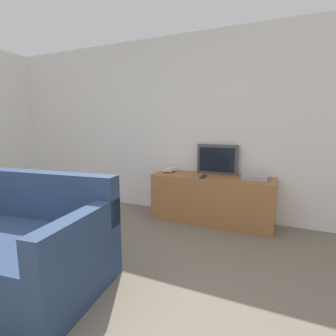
% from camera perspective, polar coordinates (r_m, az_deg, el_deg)
% --- Properties ---
extents(wall_back, '(9.00, 0.06, 2.60)m').
position_cam_1_polar(wall_back, '(4.02, 1.18, 8.95)').
color(wall_back, white).
rests_on(wall_back, ground_plane).
extents(tv_stand, '(1.63, 0.48, 0.65)m').
position_cam_1_polar(tv_stand, '(3.66, 9.46, -6.74)').
color(tv_stand, '#9E6638').
rests_on(tv_stand, ground_plane).
extents(television, '(0.57, 0.09, 0.41)m').
position_cam_1_polar(television, '(3.74, 10.69, 1.86)').
color(television, '#4C4C51').
rests_on(television, tv_stand).
extents(couch, '(1.92, 1.17, 0.91)m').
position_cam_1_polar(couch, '(2.72, -32.59, -14.34)').
color(couch, navy).
rests_on(couch, ground_plane).
extents(book_stack, '(0.15, 0.20, 0.06)m').
position_cam_1_polar(book_stack, '(3.82, 0.27, -0.48)').
color(book_stack, '#B72D28').
rests_on(book_stack, tv_stand).
extents(remote_on_stand, '(0.04, 0.18, 0.02)m').
position_cam_1_polar(remote_on_stand, '(3.47, 7.64, -1.89)').
color(remote_on_stand, '#2D2D2D').
rests_on(remote_on_stand, tv_stand).
extents(set_top_box, '(0.31, 0.26, 0.06)m').
position_cam_1_polar(set_top_box, '(3.49, 18.40, -1.97)').
color(set_top_box, '#99999E').
rests_on(set_top_box, tv_stand).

